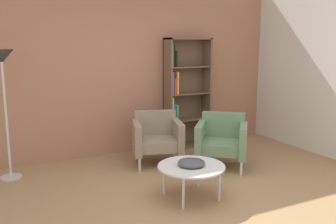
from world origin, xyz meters
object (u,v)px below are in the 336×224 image
Objects in this scene: decorative_bowl at (191,163)px; armchair_corner_red at (157,137)px; coffee_table_low at (191,168)px; floor_lamp_torchiere at (2,72)px; armchair_spare_guest at (222,139)px; bookshelf_tall at (183,95)px.

decorative_bowl is 0.37× the size of armchair_corner_red.
coffee_table_low is 1.36m from armchair_corner_red.
armchair_corner_red is (0.19, 1.35, 0.04)m from coffee_table_low.
armchair_spare_guest is at bearing -17.58° from floor_lamp_torchiere.
decorative_bowl is at bearing -116.63° from bookshelf_tall.
bookshelf_tall is 2.92m from floor_lamp_torchiere.
coffee_table_low is at bearing -90.00° from decorative_bowl.
bookshelf_tall is 2.00× the size of armchair_spare_guest.
armchair_spare_guest is at bearing -18.75° from armchair_corner_red.
bookshelf_tall is at bearing 55.16° from armchair_corner_red.
bookshelf_tall reaches higher than armchair_corner_red.
bookshelf_tall is 2.18× the size of armchair_corner_red.
bookshelf_tall is 5.94× the size of decorative_bowl.
coffee_table_low is 0.06m from decorative_bowl.
armchair_corner_red is at bearing -142.10° from bookshelf_tall.
armchair_spare_guest is 0.55× the size of floor_lamp_torchiere.
bookshelf_tall reaches higher than decorative_bowl.
decorative_bowl is at bearing -41.88° from floor_lamp_torchiere.
armchair_spare_guest is at bearing -90.50° from bookshelf_tall.
coffee_table_low is 0.84× the size of armchair_spare_guest.
decorative_bowl is at bearing -80.63° from armchair_corner_red.
armchair_corner_red is 0.98m from armchair_spare_guest.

